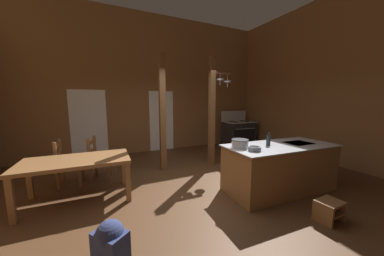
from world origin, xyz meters
The scene contains 17 objects.
ground_plane centered at (0.00, 0.00, -0.05)m, with size 9.00×7.65×0.10m, color #4C301C.
wall_back centered at (0.00, 3.50, 2.26)m, with size 9.00×0.14×4.51m, color brown.
wall_right centered at (4.17, 0.00, 2.26)m, with size 0.14×7.65×4.51m, color brown.
glazed_door_back_left centered at (-1.85, 3.42, 1.02)m, with size 1.00×0.01×2.05m, color white.
glazed_panel_back_right centered at (0.41, 3.42, 1.02)m, with size 0.84×0.01×2.05m, color white.
kitchen_island centered at (1.54, -0.62, 0.45)m, with size 2.21×1.07×0.90m.
stove_range centered at (3.31, 2.83, 0.48)m, with size 1.17×0.86×1.32m.
support_post_with_pot_rack centered at (1.19, 1.30, 1.52)m, with size 0.67×0.20×2.86m.
support_post_center centered at (-0.15, 1.47, 1.43)m, with size 0.14×0.14×2.86m.
step_stool centered at (1.36, -1.67, 0.18)m, with size 0.37×0.29×0.30m.
dining_table centered at (-1.97, 0.59, 0.65)m, with size 1.72×0.94×0.74m.
ladderback_chair_near_window centered at (-2.22, 1.39, 0.45)m, with size 0.47×0.47×0.95m.
ladderback_chair_by_post centered at (-1.62, 1.48, 0.45)m, with size 0.55×0.55×0.95m.
backpack centered at (-1.56, -1.30, 0.31)m, with size 0.39×0.39×0.60m.
stockpot_on_counter centered at (0.69, -0.46, 0.97)m, with size 0.37×0.30×0.15m.
mixing_bowl_on_counter centered at (0.76, -0.75, 0.94)m, with size 0.21×0.21×0.08m.
bottle_tall_on_counter centered at (1.28, -0.55, 1.00)m, with size 0.08×0.08×0.26m.
Camera 1 is at (-1.59, -3.23, 1.75)m, focal length 18.52 mm.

